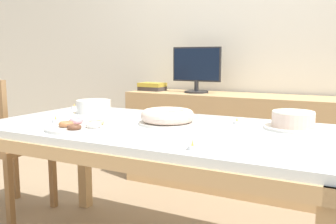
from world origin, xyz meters
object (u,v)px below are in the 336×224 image
plate_stack (94,106)px  tealight_left_edge (74,107)px  cake_chocolate_round (293,121)px  cake_golden_bundt (167,117)px  book_stack (152,87)px  computer_monitor (197,70)px  tealight_right_edge (237,122)px  tealight_centre (56,121)px  tealight_near_cakes (192,147)px  chair (1,141)px  pastry_platter (81,126)px

plate_stack → tealight_left_edge: 0.26m
cake_chocolate_round → cake_golden_bundt: size_ratio=0.93×
book_stack → tealight_left_edge: (-0.04, -0.97, -0.07)m
plate_stack → tealight_left_edge: bearing=159.1°
computer_monitor → tealight_right_edge: 1.25m
computer_monitor → tealight_centre: computer_monitor is taller
tealight_near_cakes → cake_golden_bundt: bearing=127.5°
chair → computer_monitor: size_ratio=2.22×
chair → plate_stack: 0.72m
plate_stack → tealight_centre: bearing=-83.3°
cake_chocolate_round → tealight_right_edge: (-0.28, -0.00, -0.03)m
computer_monitor → cake_chocolate_round: (0.95, -1.03, -0.20)m
chair → tealight_right_edge: chair is taller
computer_monitor → cake_golden_bundt: (0.36, -1.19, -0.20)m
computer_monitor → pastry_platter: computer_monitor is taller
chair → cake_chocolate_round: bearing=6.2°
cake_chocolate_round → tealight_left_edge: bearing=177.4°
chair → tealight_near_cakes: (1.57, -0.40, 0.22)m
cake_golden_bundt → pastry_platter: size_ratio=0.87×
cake_golden_bundt → tealight_centre: (-0.54, -0.23, -0.03)m
book_stack → cake_chocolate_round: bearing=-36.9°
cake_golden_bundt → computer_monitor: bearing=106.6°
pastry_platter → tealight_centre: pastry_platter is taller
chair → tealight_centre: (0.69, -0.19, 0.22)m
tealight_left_edge → tealight_centre: size_ratio=1.00×
computer_monitor → tealight_left_edge: bearing=-115.9°
tealight_right_edge → tealight_centre: same height
tealight_right_edge → computer_monitor: bearing=123.1°
chair → tealight_right_edge: 1.58m
tealight_left_edge → cake_chocolate_round: bearing=-2.6°
tealight_right_edge → chair: bearing=-172.7°
tealight_centre → cake_chocolate_round: bearing=19.1°
chair → computer_monitor: 1.58m
cake_chocolate_round → tealight_left_edge: (-1.42, 0.06, -0.03)m
plate_stack → tealight_near_cakes: (0.92, -0.57, -0.03)m
book_stack → tealight_left_edge: bearing=-92.5°
chair → book_stack: chair is taller
computer_monitor → cake_chocolate_round: size_ratio=1.54×
pastry_platter → tealight_right_edge: 0.78m
book_stack → cake_chocolate_round: 1.72m
book_stack → cake_golden_bundt: book_stack is taller
book_stack → computer_monitor: bearing=-0.2°
book_stack → plate_stack: size_ratio=1.12×
book_stack → pastry_platter: size_ratio=0.69×
cake_golden_bundt → tealight_centre: bearing=-157.0°
plate_stack → tealight_left_edge: plate_stack is taller
cake_chocolate_round → tealight_near_cakes: bearing=-113.6°
cake_chocolate_round → plate_stack: cake_chocolate_round is taller
cake_golden_bundt → pastry_platter: (-0.31, -0.30, -0.03)m
computer_monitor → tealight_left_edge: size_ratio=10.60×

